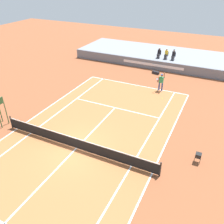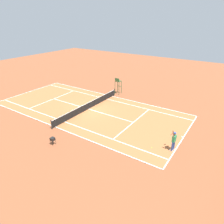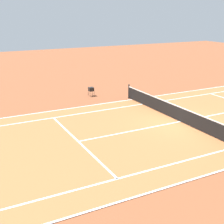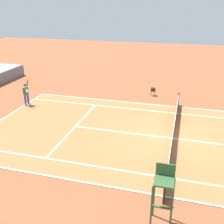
% 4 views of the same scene
% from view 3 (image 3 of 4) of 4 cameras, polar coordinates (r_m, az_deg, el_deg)
% --- Properties ---
extents(ground_plane, '(80.00, 80.00, 0.00)m').
position_cam_3_polar(ground_plane, '(18.80, 12.27, -1.80)').
color(ground_plane, brown).
extents(court, '(11.08, 23.88, 0.03)m').
position_cam_3_polar(court, '(18.80, 12.27, -1.77)').
color(court, '#B76638').
rests_on(court, ground).
extents(net, '(11.98, 0.10, 1.07)m').
position_cam_3_polar(net, '(18.64, 12.38, -0.29)').
color(net, black).
rests_on(net, ground).
extents(ball_hopper, '(0.36, 0.36, 0.70)m').
position_cam_3_polar(ball_hopper, '(23.90, -3.84, 4.21)').
color(ball_hopper, black).
rests_on(ball_hopper, ground).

